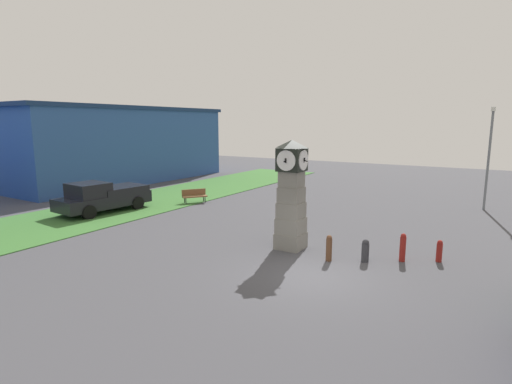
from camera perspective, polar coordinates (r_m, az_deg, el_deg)
The scene contains 11 objects.
ground_plane at distance 14.28m, azimuth 7.69°, elevation -11.71°, with size 79.94×79.94×0.00m, color #424247.
clock_tower at distance 16.56m, azimuth 5.06°, elevation -0.57°, with size 1.35×1.37×4.55m.
bollard_near_tower at distance 16.82m, azimuth 24.72°, elevation -7.64°, with size 0.22×0.22×0.85m.
bollard_mid_row at distance 16.31m, azimuth 20.23°, elevation -7.41°, with size 0.22×0.22×1.10m.
bollard_far_row at distance 15.87m, azimuth 15.35°, elevation -8.04°, with size 0.28×0.28×0.88m.
bollard_end_row at distance 15.63m, azimuth 10.39°, elevation -7.85°, with size 0.23×0.23×1.02m.
pickup_truck at distance 25.23m, azimuth -20.98°, elevation -0.61°, with size 5.52×2.64×1.85m.
bench at distance 26.63m, azimuth -8.79°, elevation -0.44°, with size 1.61×1.37×0.90m.
street_lamp_far_side at distance 27.60m, azimuth 30.37°, elevation 5.05°, with size 0.50×0.24×6.14m.
storefront_low_left at distance 38.66m, azimuth -19.53°, elevation 6.46°, with size 20.27×9.25×6.63m.
grass_verge_far at distance 25.52m, azimuth -21.02°, elevation -2.59°, with size 47.97×6.70×0.04m, color #386B2D.
Camera 1 is at (-12.21, -5.26, 5.22)m, focal length 28.00 mm.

